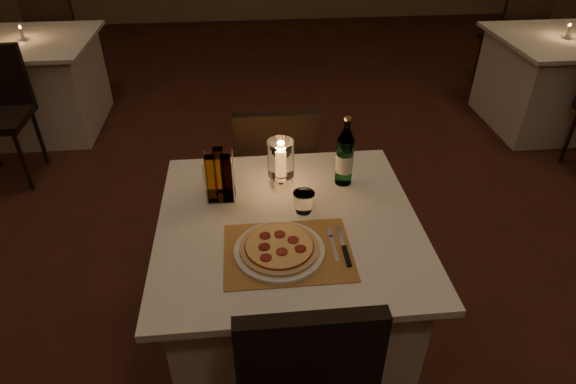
{
  "coord_description": "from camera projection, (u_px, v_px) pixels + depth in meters",
  "views": [
    {
      "loc": [
        -0.39,
        -2.0,
        1.88
      ],
      "look_at": [
        -0.25,
        -0.53,
        0.86
      ],
      "focal_mm": 30.0,
      "sensor_mm": 36.0,
      "label": 1
    }
  ],
  "objects": [
    {
      "name": "placemat",
      "position": [
        288.0,
        252.0,
        1.7
      ],
      "size": [
        0.45,
        0.34,
        0.0
      ],
      "primitive_type": "cube",
      "color": "#AF7A3C",
      "rests_on": "main_table"
    },
    {
      "name": "main_table",
      "position": [
        288.0,
        288.0,
        2.05
      ],
      "size": [
        1.0,
        1.0,
        0.74
      ],
      "color": "white",
      "rests_on": "ground"
    },
    {
      "name": "knife",
      "position": [
        345.0,
        252.0,
        1.69
      ],
      "size": [
        0.02,
        0.22,
        0.01
      ],
      "color": "black",
      "rests_on": "placemat"
    },
    {
      "name": "water_bottle",
      "position": [
        345.0,
        157.0,
        1.99
      ],
      "size": [
        0.07,
        0.07,
        0.31
      ],
      "color": "#549D67",
      "rests_on": "main_table"
    },
    {
      "name": "neighbor_chair_rb",
      "position": [
        515.0,
        35.0,
        4.43
      ],
      "size": [
        0.42,
        0.42,
        0.9
      ],
      "color": "black",
      "rests_on": "ground"
    },
    {
      "name": "neighbor_chair_lb",
      "position": [
        58.0,
        36.0,
        4.38
      ],
      "size": [
        0.42,
        0.42,
        0.9
      ],
      "color": "black",
      "rests_on": "ground"
    },
    {
      "name": "fork",
      "position": [
        332.0,
        242.0,
        1.73
      ],
      "size": [
        0.02,
        0.18,
        0.0
      ],
      "color": "silver",
      "rests_on": "placemat"
    },
    {
      "name": "floor",
      "position": [
        323.0,
        262.0,
        2.74
      ],
      "size": [
        8.0,
        10.0,
        0.02
      ],
      "primitive_type": "cube",
      "color": "#482017",
      "rests_on": "ground"
    },
    {
      "name": "pizza",
      "position": [
        279.0,
        247.0,
        1.68
      ],
      "size": [
        0.28,
        0.28,
        0.02
      ],
      "color": "#D8B77F",
      "rests_on": "plate"
    },
    {
      "name": "plate",
      "position": [
        279.0,
        251.0,
        1.69
      ],
      "size": [
        0.32,
        0.32,
        0.01
      ],
      "primitive_type": "cylinder",
      "color": "white",
      "rests_on": "placemat"
    },
    {
      "name": "neighbor_table_left",
      "position": [
        38.0,
        85.0,
        3.9
      ],
      "size": [
        1.0,
        1.0,
        0.74
      ],
      "color": "white",
      "rests_on": "ground"
    },
    {
      "name": "neighbor_candle_left",
      "position": [
        22.0,
        33.0,
        3.66
      ],
      "size": [
        0.03,
        0.03,
        0.11
      ],
      "color": "white",
      "rests_on": "neighbor_table_left"
    },
    {
      "name": "neighbor_table_right",
      "position": [
        551.0,
        82.0,
        3.94
      ],
      "size": [
        1.0,
        1.0,
        0.74
      ],
      "color": "white",
      "rests_on": "ground"
    },
    {
      "name": "neighbor_candle_right",
      "position": [
        568.0,
        31.0,
        3.71
      ],
      "size": [
        0.03,
        0.03,
        0.11
      ],
      "color": "white",
      "rests_on": "neighbor_table_right"
    },
    {
      "name": "hurricane_candle",
      "position": [
        281.0,
        160.0,
        1.97
      ],
      "size": [
        0.11,
        0.11,
        0.21
      ],
      "color": "white",
      "rests_on": "main_table"
    },
    {
      "name": "cruet_caddy",
      "position": [
        219.0,
        177.0,
        1.92
      ],
      "size": [
        0.12,
        0.12,
        0.21
      ],
      "color": "white",
      "rests_on": "main_table"
    },
    {
      "name": "tumbler",
      "position": [
        304.0,
        202.0,
        1.87
      ],
      "size": [
        0.09,
        0.09,
        0.09
      ],
      "primitive_type": null,
      "color": "white",
      "rests_on": "main_table"
    },
    {
      "name": "chair_far",
      "position": [
        275.0,
        166.0,
        2.54
      ],
      "size": [
        0.42,
        0.42,
        0.9
      ],
      "color": "black",
      "rests_on": "ground"
    }
  ]
}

